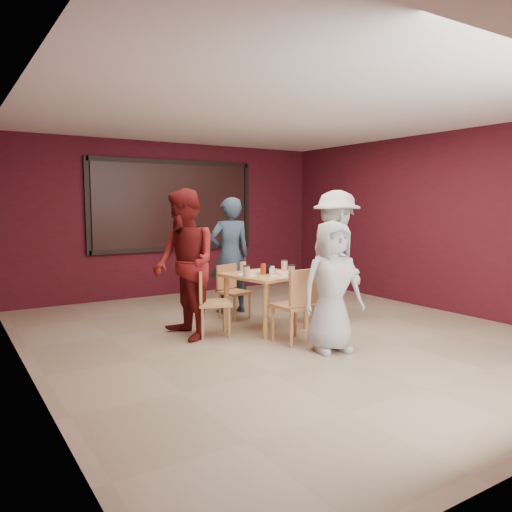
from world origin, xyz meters
TOP-DOWN VIEW (x-y plane):
  - floor at (0.00, 0.00)m, footprint 7.00×7.00m
  - window_blinds at (0.00, 3.45)m, footprint 3.00×0.02m
  - dining_table at (0.00, 0.40)m, footprint 1.11×1.11m
  - chair_front at (-0.09, -0.42)m, footprint 0.46×0.46m
  - chair_back at (-0.08, 1.20)m, footprint 0.46×0.46m
  - chair_left at (-0.85, 0.47)m, footprint 0.52×0.52m
  - chair_right at (0.85, 0.42)m, footprint 0.43×0.43m
  - diner_front at (0.06, -0.87)m, footprint 0.82×0.63m
  - diner_back at (0.10, 1.56)m, footprint 0.72×0.54m
  - diner_left at (-1.13, 0.54)m, footprint 0.71×0.91m
  - diner_right at (1.20, 0.37)m, footprint 0.99×1.35m

SIDE VIEW (x-z plane):
  - floor at x=0.00m, z-range 0.00..0.00m
  - chair_back at x=-0.08m, z-range 0.05..0.84m
  - chair_right at x=0.85m, z-range 0.05..0.85m
  - chair_left at x=-0.85m, z-range 0.06..0.91m
  - chair_front at x=-0.09m, z-range 0.06..0.98m
  - dining_table at x=0.00m, z-range 0.21..1.11m
  - diner_front at x=0.06m, z-range 0.00..1.50m
  - diner_back at x=0.10m, z-range 0.00..1.79m
  - diner_left at x=-1.13m, z-range 0.00..1.88m
  - diner_right at x=1.20m, z-range 0.00..1.88m
  - window_blinds at x=0.00m, z-range 0.90..2.40m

